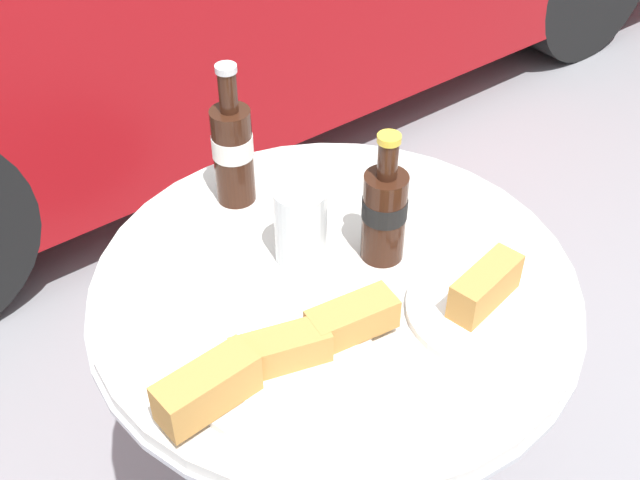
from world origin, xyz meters
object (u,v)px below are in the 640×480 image
(bistro_table, at_px, (334,349))
(cola_bottle_right, at_px, (233,149))
(drinking_glass, at_px, (301,228))
(cola_bottle_left, at_px, (384,210))
(lunch_plate_far, at_px, (486,302))
(lunch_plate_near, at_px, (278,360))

(bistro_table, relative_size, cola_bottle_right, 3.00)
(bistro_table, height_order, drinking_glass, drinking_glass)
(drinking_glass, bearing_deg, cola_bottle_left, -34.04)
(cola_bottle_left, height_order, drinking_glass, cola_bottle_left)
(cola_bottle_left, xyz_separation_m, lunch_plate_far, (0.04, -0.18, -0.06))
(drinking_glass, distance_m, lunch_plate_far, 0.28)
(drinking_glass, distance_m, lunch_plate_near, 0.23)
(cola_bottle_left, relative_size, cola_bottle_right, 0.88)
(lunch_plate_near, bearing_deg, cola_bottle_right, 65.30)
(bistro_table, bearing_deg, drinking_glass, 98.17)
(cola_bottle_right, relative_size, lunch_plate_far, 1.07)
(drinking_glass, bearing_deg, cola_bottle_right, 89.37)
(cola_bottle_left, distance_m, drinking_glass, 0.12)
(cola_bottle_left, height_order, lunch_plate_far, cola_bottle_left)
(bistro_table, distance_m, cola_bottle_left, 0.25)
(cola_bottle_right, height_order, drinking_glass, cola_bottle_right)
(bistro_table, xyz_separation_m, lunch_plate_near, (-0.16, -0.09, 0.17))
(bistro_table, relative_size, lunch_plate_far, 3.19)
(bistro_table, distance_m, lunch_plate_near, 0.26)
(bistro_table, bearing_deg, lunch_plate_near, -150.42)
(lunch_plate_near, bearing_deg, cola_bottle_left, 20.58)
(lunch_plate_far, bearing_deg, bistro_table, 125.20)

